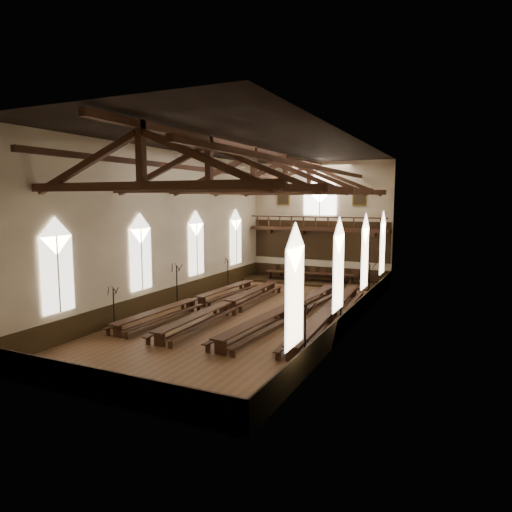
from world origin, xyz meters
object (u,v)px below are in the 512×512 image
at_px(candelabrum_left_near, 114,316).
at_px(candelabrum_right_mid, 341,314).
at_px(refectory_row_d, 330,312).
at_px(refectory_row_a, 196,301).
at_px(refectory_row_c, 289,309).
at_px(dais, 309,282).
at_px(candelabrum_right_near, 305,347).
at_px(refectory_row_b, 228,304).
at_px(candelabrum_right_far, 369,290).
at_px(candelabrum_left_far, 228,278).
at_px(high_table, 309,274).
at_px(candelabrum_left_mid, 177,293).

relative_size(candelabrum_left_near, candelabrum_right_mid, 0.80).
bearing_deg(refectory_row_d, refectory_row_a, -175.62).
bearing_deg(refectory_row_c, dais, 102.68).
bearing_deg(candelabrum_right_near, refectory_row_b, 138.03).
bearing_deg(candelabrum_right_far, refectory_row_c, -117.60).
distance_m(refectory_row_b, candelabrum_left_far, 8.24).
xyz_separation_m(dais, high_table, (0.00, 0.00, 0.68)).
bearing_deg(candelabrum_left_mid, candelabrum_left_far, 90.00).
xyz_separation_m(refectory_row_b, refectory_row_d, (6.16, 0.78, 0.02)).
bearing_deg(candelabrum_left_near, dais, 73.15).
distance_m(candelabrum_left_near, candelabrum_right_near, 11.14).
bearing_deg(high_table, refectory_row_d, -65.90).
height_order(candelabrum_right_near, candelabrum_right_mid, candelabrum_right_mid).
height_order(refectory_row_c, candelabrum_left_far, candelabrum_left_far).
xyz_separation_m(refectory_row_d, high_table, (-4.89, 10.93, 0.20)).
xyz_separation_m(refectory_row_c, high_table, (-2.56, 11.36, 0.19)).
height_order(refectory_row_b, refectory_row_c, refectory_row_c).
xyz_separation_m(refectory_row_c, candelabrum_right_near, (3.34, -6.78, 0.25)).
relative_size(dais, candelabrum_right_far, 4.17).
xyz_separation_m(candelabrum_left_near, candelabrum_right_near, (11.10, -0.96, 0.14)).
bearing_deg(refectory_row_a, refectory_row_d, 4.38).
height_order(high_table, candelabrum_left_far, candelabrum_left_far).
height_order(refectory_row_a, dais, refectory_row_a).
xyz_separation_m(high_table, candelabrum_left_far, (-5.21, -4.47, -0.06)).
relative_size(refectory_row_c, candelabrum_right_far, 5.47).
bearing_deg(candelabrum_right_far, candelabrum_right_mid, -90.00).
relative_size(high_table, candelabrum_right_near, 2.70).
relative_size(candelabrum_left_near, candelabrum_left_mid, 0.82).
xyz_separation_m(refectory_row_d, candelabrum_right_mid, (1.01, -1.49, 0.30)).
bearing_deg(high_table, refectory_row_c, -77.32).
distance_m(refectory_row_b, candelabrum_right_near, 9.64).
bearing_deg(refectory_row_c, candelabrum_right_far, 62.40).
bearing_deg(refectory_row_b, dais, 83.82).
height_order(refectory_row_a, refectory_row_b, refectory_row_b).
distance_m(refectory_row_b, dais, 11.78).
relative_size(refectory_row_b, candelabrum_left_mid, 5.23).
xyz_separation_m(candelabrum_left_near, candelabrum_left_mid, (0.00, 5.83, 0.15)).
relative_size(refectory_row_b, candelabrum_right_near, 5.28).
height_order(refectory_row_a, candelabrum_right_mid, candelabrum_right_mid).
xyz_separation_m(refectory_row_a, refectory_row_b, (2.35, -0.13, 0.02)).
xyz_separation_m(refectory_row_b, dais, (1.27, 11.71, -0.46)).
bearing_deg(refectory_row_d, candelabrum_right_near, -82.06).
bearing_deg(refectory_row_d, candelabrum_left_mid, -177.57).
height_order(candelabrum_left_near, candelabrum_right_far, candelabrum_right_far).
relative_size(refectory_row_b, refectory_row_d, 0.98).
bearing_deg(dais, candelabrum_right_mid, -64.60).
relative_size(candelabrum_left_near, candelabrum_right_far, 0.84).
distance_m(refectory_row_b, refectory_row_c, 3.84).
xyz_separation_m(candelabrum_left_far, candelabrum_right_near, (11.10, -13.68, 0.12)).
height_order(refectory_row_b, high_table, high_table).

